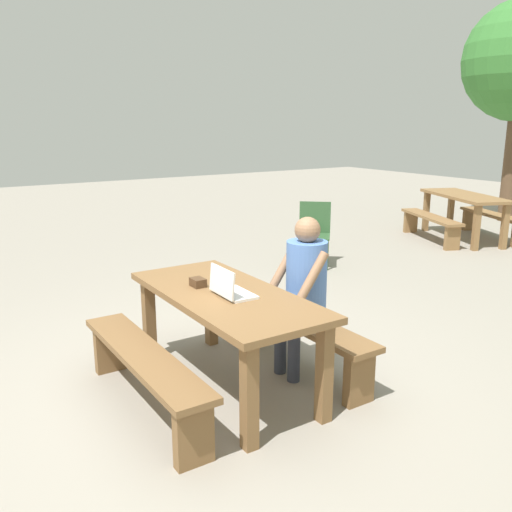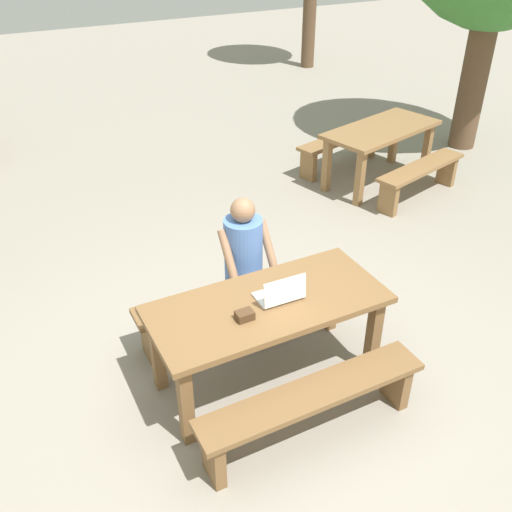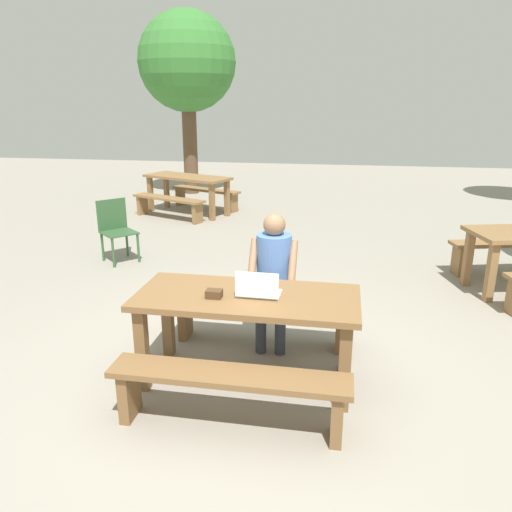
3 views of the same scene
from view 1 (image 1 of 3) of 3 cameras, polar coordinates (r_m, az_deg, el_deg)
name	(u,v)px [view 1 (image 1 of 3)]	position (r m, az deg, el deg)	size (l,w,h in m)	color
ground_plane	(227,386)	(4.34, -3.06, -13.42)	(30.00, 30.00, 0.00)	gray
picnic_table_front	(226,307)	(4.09, -3.17, -5.40)	(1.79, 0.80, 0.76)	brown
bench_near	(144,367)	(3.94, -11.64, -11.33)	(1.71, 0.30, 0.44)	brown
bench_far	(296,329)	(4.54, 4.20, -7.59)	(1.71, 0.30, 0.44)	brown
laptop	(230,289)	(3.94, -2.74, -3.46)	(0.35, 0.23, 0.22)	white
small_pouch	(198,282)	(4.20, -6.10, -2.77)	(0.13, 0.09, 0.06)	#4C331E
person_seated	(303,284)	(4.29, 4.96, -2.95)	(0.43, 0.42, 1.28)	#333847
plastic_chair	(314,232)	(7.70, 6.13, 2.51)	(0.62, 0.62, 0.89)	#335933
picnic_table_rear	(464,202)	(9.99, 20.95, 5.30)	(1.96, 1.35, 0.78)	olive
bench_rear_south	(430,222)	(9.74, 17.82, 3.41)	(1.64, 0.91, 0.43)	olive
bench_rear_north	(493,220)	(10.35, 23.59, 3.50)	(1.64, 0.91, 0.43)	olive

